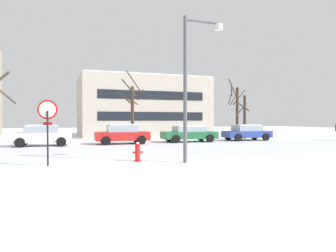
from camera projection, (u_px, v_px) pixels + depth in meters
name	position (u px, v px, depth m)	size (l,w,h in m)	color
ground_plane	(94.00, 160.00, 13.95)	(120.00, 120.00, 0.00)	white
road_surface	(87.00, 152.00, 17.25)	(80.00, 9.01, 0.00)	silver
stop_sign	(48.00, 120.00, 12.04)	(0.75, 0.18, 2.59)	black
fire_hydrant	(138.00, 152.00, 13.39)	(0.44, 0.30, 0.85)	red
street_lamp	(192.00, 74.00, 13.10)	(1.84, 0.36, 6.16)	#4C4F54
parked_car_white	(42.00, 135.00, 21.33)	(3.99, 2.14, 1.46)	white
parked_car_red	(122.00, 134.00, 23.20)	(4.02, 2.12, 1.49)	red
parked_car_green	(189.00, 134.00, 25.29)	(4.52, 2.15, 1.32)	#1E6038
parked_car_blue	(247.00, 132.00, 27.26)	(4.23, 2.09, 1.39)	#283D93
tree_far_mid	(236.00, 110.00, 28.94)	(1.28, 1.72, 5.69)	#423326
tree_far_left	(244.00, 115.00, 29.80)	(1.62, 1.82, 4.83)	#423326
tree_far_right	(132.00, 109.00, 26.80)	(2.00, 1.96, 6.01)	#423326
building_far_right	(142.00, 107.00, 36.37)	(14.17, 9.22, 6.65)	#B2A899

